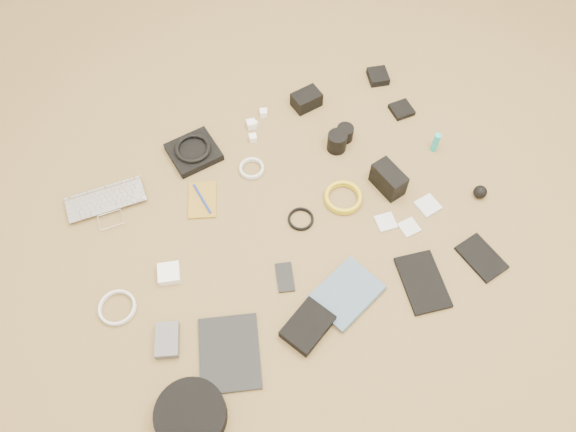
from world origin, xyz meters
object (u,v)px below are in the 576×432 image
laptop (108,209)px  tablet (229,353)px  paperback (365,310)px  dslr_camera (306,100)px  phone (285,277)px  headphone_case (191,415)px

laptop → tablet: laptop is taller
tablet → paperback: 0.46m
dslr_camera → phone: dslr_camera is taller
phone → paperback: bearing=-32.0°
tablet → laptop: bearing=125.2°
laptop → headphone_case: (-0.02, -0.81, 0.02)m
headphone_case → tablet: bearing=34.0°
laptop → phone: bearing=-43.6°
laptop → headphone_case: bearing=-84.2°
phone → headphone_case: (-0.46, -0.27, 0.03)m
dslr_camera → paperback: 0.91m
headphone_case → paperback: (0.63, 0.04, -0.02)m
laptop → tablet: (0.16, -0.69, -0.01)m
paperback → phone: bearing=20.4°
paperback → dslr_camera: bearing=-33.8°
laptop → dslr_camera: dslr_camera is taller
dslr_camera → headphone_case: dslr_camera is taller
phone → paperback: 0.29m
tablet → dslr_camera: bearing=69.6°
headphone_case → phone: bearing=30.5°
laptop → phone: (0.44, -0.54, -0.01)m
tablet → paperback: bearing=11.6°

